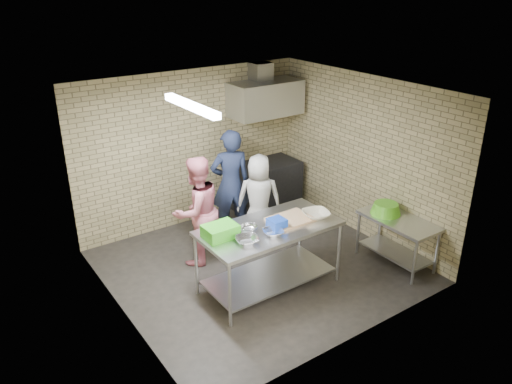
% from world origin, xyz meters
% --- Properties ---
extents(floor, '(4.20, 4.20, 0.00)m').
position_xyz_m(floor, '(0.00, 0.00, 0.00)').
color(floor, black).
rests_on(floor, ground).
extents(ceiling, '(4.20, 4.20, 0.00)m').
position_xyz_m(ceiling, '(0.00, 0.00, 2.70)').
color(ceiling, black).
rests_on(ceiling, ground).
extents(back_wall, '(4.20, 0.06, 2.70)m').
position_xyz_m(back_wall, '(0.00, 2.00, 1.35)').
color(back_wall, tan).
rests_on(back_wall, ground).
extents(front_wall, '(4.20, 0.06, 2.70)m').
position_xyz_m(front_wall, '(0.00, -2.00, 1.35)').
color(front_wall, tan).
rests_on(front_wall, ground).
extents(left_wall, '(0.06, 4.00, 2.70)m').
position_xyz_m(left_wall, '(-2.10, 0.00, 1.35)').
color(left_wall, tan).
rests_on(left_wall, ground).
extents(right_wall, '(0.06, 4.00, 2.70)m').
position_xyz_m(right_wall, '(2.10, 0.00, 1.35)').
color(right_wall, tan).
rests_on(right_wall, ground).
extents(prep_table, '(1.93, 0.97, 0.97)m').
position_xyz_m(prep_table, '(-0.18, -0.52, 0.48)').
color(prep_table, silver).
rests_on(prep_table, floor).
extents(side_counter, '(0.60, 1.20, 0.75)m').
position_xyz_m(side_counter, '(1.80, -1.10, 0.38)').
color(side_counter, silver).
rests_on(side_counter, floor).
extents(stove, '(1.20, 0.70, 0.90)m').
position_xyz_m(stove, '(1.35, 1.65, 0.45)').
color(stove, black).
rests_on(stove, floor).
extents(range_hood, '(1.30, 0.60, 0.60)m').
position_xyz_m(range_hood, '(1.35, 1.70, 2.10)').
color(range_hood, silver).
rests_on(range_hood, back_wall).
extents(hood_duct, '(0.35, 0.30, 0.30)m').
position_xyz_m(hood_duct, '(1.35, 1.85, 2.55)').
color(hood_duct, '#A5A8AD').
rests_on(hood_duct, back_wall).
extents(wall_shelf, '(0.80, 0.20, 0.04)m').
position_xyz_m(wall_shelf, '(1.65, 1.89, 1.92)').
color(wall_shelf, '#3F2B19').
rests_on(wall_shelf, back_wall).
extents(fluorescent_fixture, '(0.10, 1.25, 0.08)m').
position_xyz_m(fluorescent_fixture, '(-1.00, 0.00, 2.64)').
color(fluorescent_fixture, white).
rests_on(fluorescent_fixture, ceiling).
extents(green_crate, '(0.43, 0.32, 0.17)m').
position_xyz_m(green_crate, '(-0.88, -0.40, 1.05)').
color(green_crate, green).
rests_on(green_crate, prep_table).
extents(blue_tub, '(0.21, 0.21, 0.14)m').
position_xyz_m(blue_tub, '(-0.13, -0.62, 1.04)').
color(blue_tub, '#173FB0').
rests_on(blue_tub, prep_table).
extents(cutting_board, '(0.59, 0.45, 0.03)m').
position_xyz_m(cutting_board, '(0.17, -0.54, 0.98)').
color(cutting_board, tan).
rests_on(cutting_board, prep_table).
extents(mixing_bowl_a, '(0.37, 0.37, 0.07)m').
position_xyz_m(mixing_bowl_a, '(-0.68, -0.72, 1.00)').
color(mixing_bowl_a, silver).
rests_on(mixing_bowl_a, prep_table).
extents(mixing_bowl_b, '(0.28, 0.28, 0.07)m').
position_xyz_m(mixing_bowl_b, '(-0.48, -0.47, 1.00)').
color(mixing_bowl_b, '#B1B3B8').
rests_on(mixing_bowl_b, prep_table).
extents(mixing_bowl_c, '(0.34, 0.34, 0.07)m').
position_xyz_m(mixing_bowl_c, '(-0.28, -0.74, 1.00)').
color(mixing_bowl_c, silver).
rests_on(mixing_bowl_c, prep_table).
extents(ceramic_bowl, '(0.46, 0.46, 0.09)m').
position_xyz_m(ceramic_bowl, '(0.52, -0.67, 1.01)').
color(ceramic_bowl, beige).
rests_on(ceramic_bowl, prep_table).
extents(green_basin, '(0.46, 0.46, 0.17)m').
position_xyz_m(green_basin, '(1.78, -0.85, 0.83)').
color(green_basin, '#59C626').
rests_on(green_basin, side_counter).
extents(bottle_red, '(0.07, 0.07, 0.18)m').
position_xyz_m(bottle_red, '(1.40, 1.89, 2.03)').
color(bottle_red, '#B22619').
rests_on(bottle_red, wall_shelf).
extents(bottle_green, '(0.06, 0.06, 0.15)m').
position_xyz_m(bottle_green, '(1.80, 1.89, 2.02)').
color(bottle_green, green).
rests_on(bottle_green, wall_shelf).
extents(man_navy, '(0.78, 0.64, 1.85)m').
position_xyz_m(man_navy, '(0.25, 1.15, 0.93)').
color(man_navy, black).
rests_on(man_navy, floor).
extents(woman_pink, '(0.92, 0.77, 1.71)m').
position_xyz_m(woman_pink, '(-0.65, 0.68, 0.85)').
color(woman_pink, '#CB6B7C').
rests_on(woman_pink, floor).
extents(woman_white, '(0.87, 0.79, 1.49)m').
position_xyz_m(woman_white, '(0.52, 0.72, 0.74)').
color(woman_white, silver).
rests_on(woman_white, floor).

